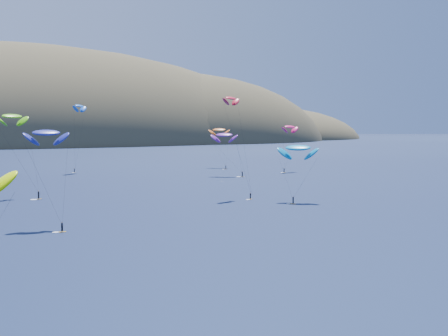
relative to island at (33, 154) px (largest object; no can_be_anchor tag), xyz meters
name	(u,v)px	position (x,y,z in m)	size (l,w,h in m)	color
ground	(418,303)	(-39.40, -562.36, 10.74)	(2800.00, 2800.00, 0.00)	black
island	(33,154)	(0.00, 0.00, 0.00)	(730.00, 300.00, 210.00)	#3D3526
kitesurfer_3	(12,116)	(-67.83, -441.80, 31.94)	(10.57, 12.66, 23.67)	yellow
kitesurfer_4	(79,106)	(-34.15, -367.56, 36.69)	(8.29, 8.54, 28.27)	yellow
kitesurfer_5	(298,148)	(-4.49, -481.35, 24.07)	(10.38, 10.30, 16.08)	yellow
kitesurfer_6	(224,135)	(9.92, -407.66, 25.73)	(10.22, 12.70, 17.66)	yellow
kitesurfer_8	(290,127)	(42.45, -399.90, 28.48)	(10.81, 8.58, 20.10)	yellow
kitesurfer_9	(231,99)	(-15.67, -465.99, 36.63)	(6.88, 11.01, 27.74)	yellow
kitesurfer_10	(46,133)	(-67.50, -492.65, 28.45)	(8.28, 11.08, 19.99)	yellow
kitesurfer_11	(219,130)	(26.16, -367.93, 27.04)	(9.56, 16.47, 18.76)	yellow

